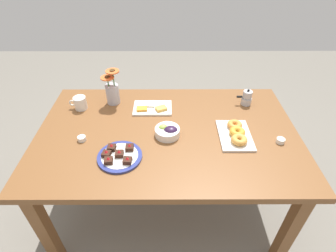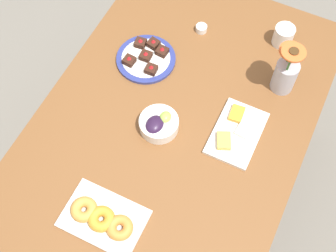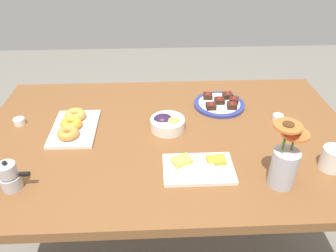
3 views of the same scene
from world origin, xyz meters
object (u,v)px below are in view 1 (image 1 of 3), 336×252
(grape_bowl, at_px, (168,131))
(croissant_platter, at_px, (237,134))
(coffee_mug, at_px, (81,103))
(cheese_platter, at_px, (153,108))
(jam_cup_honey, at_px, (82,138))
(jam_cup_berry, at_px, (281,140))
(dining_table, at_px, (168,141))
(dessert_plate, at_px, (120,156))
(moka_pot, at_px, (247,98))
(flower_vase, at_px, (113,92))

(grape_bowl, xyz_separation_m, croissant_platter, (-0.41, 0.01, -0.01))
(coffee_mug, bearing_deg, cheese_platter, 178.61)
(jam_cup_honey, bearing_deg, jam_cup_berry, 178.92)
(cheese_platter, bearing_deg, dining_table, 113.38)
(dining_table, distance_m, dessert_plate, 0.36)
(coffee_mug, bearing_deg, dessert_plate, 124.86)
(cheese_platter, height_order, croissant_platter, croissant_platter)
(moka_pot, bearing_deg, croissant_platter, 67.91)
(dining_table, xyz_separation_m, grape_bowl, (-0.00, 0.04, 0.12))
(jam_cup_honey, bearing_deg, grape_bowl, -174.90)
(coffee_mug, relative_size, cheese_platter, 0.46)
(dining_table, xyz_separation_m, jam_cup_honey, (0.50, 0.08, 0.10))
(cheese_platter, xyz_separation_m, jam_cup_berry, (-0.76, 0.34, 0.00))
(cheese_platter, xyz_separation_m, croissant_platter, (-0.51, 0.29, 0.01))
(croissant_platter, bearing_deg, grape_bowl, -1.75)
(coffee_mug, relative_size, jam_cup_berry, 2.47)
(croissant_platter, relative_size, moka_pot, 2.35)
(dining_table, distance_m, moka_pot, 0.64)
(dining_table, bearing_deg, moka_pot, -151.66)
(coffee_mug, distance_m, croissant_platter, 1.05)
(dessert_plate, bearing_deg, cheese_platter, -109.19)
(grape_bowl, bearing_deg, dessert_plate, 35.28)
(jam_cup_berry, bearing_deg, croissant_platter, -12.38)
(croissant_platter, distance_m, jam_cup_berry, 0.26)
(dining_table, relative_size, jam_cup_honey, 33.33)
(croissant_platter, height_order, jam_cup_berry, croissant_platter)
(cheese_platter, bearing_deg, grape_bowl, 110.91)
(jam_cup_berry, bearing_deg, dessert_plate, 7.46)
(cheese_platter, height_order, jam_cup_honey, cheese_platter)
(dining_table, relative_size, croissant_platter, 5.71)
(cheese_platter, height_order, jam_cup_berry, cheese_platter)
(coffee_mug, distance_m, flower_vase, 0.23)
(grape_bowl, xyz_separation_m, moka_pot, (-0.55, -0.34, 0.02))
(dining_table, distance_m, cheese_platter, 0.27)
(grape_bowl, relative_size, cheese_platter, 0.58)
(dessert_plate, xyz_separation_m, flower_vase, (0.12, -0.54, 0.08))
(croissant_platter, bearing_deg, moka_pot, -112.09)
(jam_cup_berry, height_order, flower_vase, flower_vase)
(jam_cup_berry, relative_size, flower_vase, 0.19)
(coffee_mug, height_order, jam_cup_honey, coffee_mug)
(croissant_platter, bearing_deg, jam_cup_berry, 167.62)
(dining_table, relative_size, grape_bowl, 10.69)
(dining_table, distance_m, jam_cup_honey, 0.52)
(coffee_mug, height_order, cheese_platter, coffee_mug)
(croissant_platter, bearing_deg, dessert_plate, 14.61)
(coffee_mug, relative_size, flower_vase, 0.47)
(grape_bowl, bearing_deg, jam_cup_honey, 5.10)
(croissant_platter, height_order, flower_vase, flower_vase)
(jam_cup_berry, xyz_separation_m, flower_vase, (1.04, -0.42, 0.07))
(jam_cup_honey, xyz_separation_m, dessert_plate, (-0.24, 0.14, -0.00))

